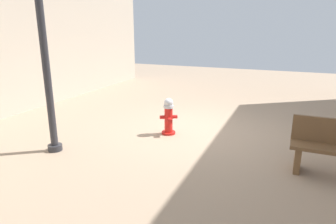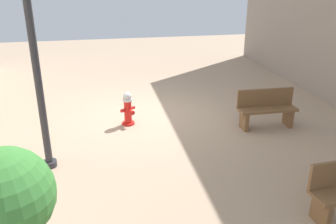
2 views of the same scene
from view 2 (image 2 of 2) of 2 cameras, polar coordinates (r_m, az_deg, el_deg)
The scene contains 4 objects.
ground_plane at distance 9.69m, azimuth -2.84°, elevation -0.51°, with size 23.40×23.40×0.00m, color tan.
fire_hydrant at distance 9.02m, azimuth -6.43°, elevation 0.56°, with size 0.40×0.38×0.86m.
bench_near at distance 9.15m, azimuth 15.42°, elevation 0.59°, with size 1.46×0.46×0.95m.
street_lamp at distance 6.80m, azimuth -20.74°, elevation 9.91°, with size 0.36×0.36×3.93m.
Camera 2 is at (1.26, 8.87, 3.68)m, focal length 38.17 mm.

